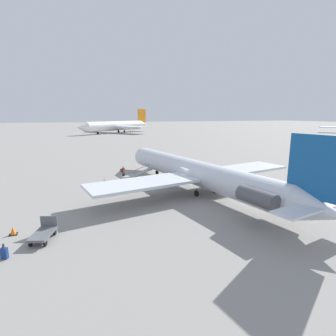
{
  "coord_description": "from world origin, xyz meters",
  "views": [
    {
      "loc": [
        -24.88,
        11.84,
        7.85
      ],
      "look_at": [
        3.43,
        1.47,
        1.78
      ],
      "focal_mm": 28.0,
      "sensor_mm": 36.0,
      "label": 1
    }
  ],
  "objects_px": {
    "airplane_main": "(197,173)",
    "luggage_cart": "(44,233)",
    "suitcase": "(4,253)",
    "passenger": "(123,172)",
    "airplane_far_right": "(117,126)",
    "boarding_stairs": "(132,177)"
  },
  "relations": [
    {
      "from": "luggage_cart",
      "to": "suitcase",
      "type": "height_order",
      "value": "luggage_cart"
    },
    {
      "from": "passenger",
      "to": "luggage_cart",
      "type": "relative_size",
      "value": 0.72
    },
    {
      "from": "airplane_far_right",
      "to": "airplane_main",
      "type": "bearing_deg",
      "value": 49.4
    },
    {
      "from": "airplane_main",
      "to": "boarding_stairs",
      "type": "xyz_separation_m",
      "value": [
        7.37,
        5.26,
        -1.63
      ]
    },
    {
      "from": "boarding_stairs",
      "to": "passenger",
      "type": "distance_m",
      "value": 1.28
    },
    {
      "from": "boarding_stairs",
      "to": "suitcase",
      "type": "bearing_deg",
      "value": -134.98
    },
    {
      "from": "boarding_stairs",
      "to": "airplane_far_right",
      "type": "bearing_deg",
      "value": 71.09
    },
    {
      "from": "airplane_main",
      "to": "luggage_cart",
      "type": "height_order",
      "value": "airplane_main"
    },
    {
      "from": "passenger",
      "to": "suitcase",
      "type": "height_order",
      "value": "passenger"
    },
    {
      "from": "airplane_main",
      "to": "passenger",
      "type": "distance_m",
      "value": 9.91
    },
    {
      "from": "airplane_main",
      "to": "airplane_far_right",
      "type": "bearing_deg",
      "value": -15.23
    },
    {
      "from": "airplane_far_right",
      "to": "boarding_stairs",
      "type": "distance_m",
      "value": 90.92
    },
    {
      "from": "airplane_far_right",
      "to": "luggage_cart",
      "type": "xyz_separation_m",
      "value": [
        -103.81,
        22.01,
        -2.82
      ]
    },
    {
      "from": "airplane_main",
      "to": "airplane_far_right",
      "type": "xyz_separation_m",
      "value": [
        97.29,
        -7.88,
        1.28
      ]
    },
    {
      "from": "airplane_main",
      "to": "luggage_cart",
      "type": "relative_size",
      "value": 12.48
    },
    {
      "from": "airplane_far_right",
      "to": "passenger",
      "type": "height_order",
      "value": "airplane_far_right"
    },
    {
      "from": "suitcase",
      "to": "airplane_far_right",
      "type": "bearing_deg",
      "value": -12.74
    },
    {
      "from": "airplane_main",
      "to": "boarding_stairs",
      "type": "height_order",
      "value": "airplane_main"
    },
    {
      "from": "boarding_stairs",
      "to": "suitcase",
      "type": "relative_size",
      "value": 4.7
    },
    {
      "from": "passenger",
      "to": "airplane_far_right",
      "type": "bearing_deg",
      "value": 70.39
    },
    {
      "from": "passenger",
      "to": "airplane_main",
      "type": "bearing_deg",
      "value": -60.43
    },
    {
      "from": "luggage_cart",
      "to": "passenger",
      "type": "bearing_deg",
      "value": -11.4
    }
  ]
}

